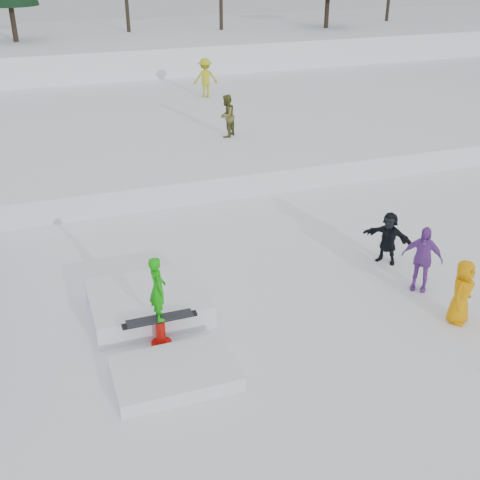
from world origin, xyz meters
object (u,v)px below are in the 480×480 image
object	(u,v)px
spectator_dark	(388,238)
jib_rail_feature	(155,318)
walker_ygreen	(205,78)
spectator_purple	(422,258)
spectator_yellow	(462,292)
walker_olive	(227,116)

from	to	relation	value
spectator_dark	jib_rail_feature	bearing A→B (deg)	-118.64
spectator_dark	walker_ygreen	bearing A→B (deg)	142.59
spectator_dark	jib_rail_feature	world-z (taller)	jib_rail_feature
spectator_purple	spectator_yellow	distance (m)	1.51
walker_ygreen	jib_rail_feature	distance (m)	18.77
walker_olive	spectator_purple	xyz separation A→B (m)	(1.21, -11.32, -0.78)
walker_olive	spectator_yellow	xyz separation A→B (m)	(1.21, -12.83, -0.86)
walker_olive	walker_ygreen	xyz separation A→B (m)	(1.14, 6.69, 0.10)
spectator_yellow	walker_ygreen	bearing A→B (deg)	57.43
walker_olive	spectator_dark	size ratio (longest dim) A/B	1.15
walker_olive	spectator_dark	distance (m)	9.96
walker_olive	spectator_purple	size ratio (longest dim) A/B	0.98
walker_ygreen	spectator_dark	size ratio (longest dim) A/B	1.30
walker_olive	jib_rail_feature	size ratio (longest dim) A/B	0.38
walker_ygreen	spectator_purple	xyz separation A→B (m)	(0.07, -18.01, -0.89)
walker_ygreen	spectator_yellow	size ratio (longest dim) A/B	1.21
walker_olive	spectator_dark	world-z (taller)	walker_olive
walker_olive	spectator_dark	xyz separation A→B (m)	(1.21, -9.84, -0.91)
walker_olive	jib_rail_feature	world-z (taller)	walker_olive
spectator_dark	walker_olive	bearing A→B (deg)	149.37
spectator_dark	jib_rail_feature	distance (m)	6.63
spectator_dark	jib_rail_feature	size ratio (longest dim) A/B	0.33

